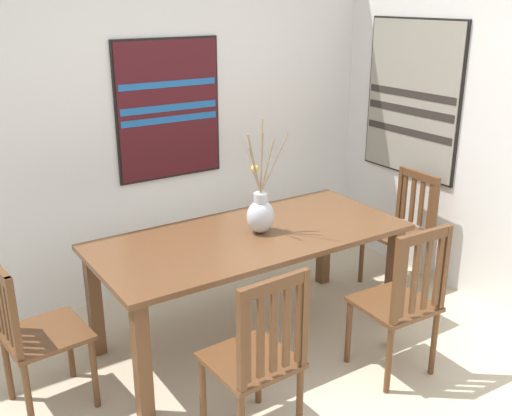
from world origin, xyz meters
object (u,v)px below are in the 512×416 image
(painting_on_side_wall, at_px, (412,99))
(centerpiece_vase, at_px, (260,213))
(chair_1, at_px, (403,228))
(chair_3, at_px, (33,332))
(painting_on_back_wall, at_px, (168,110))
(chair_0, at_px, (258,356))
(dining_table, at_px, (251,249))
(chair_2, at_px, (402,300))

(painting_on_side_wall, bearing_deg, centerpiece_vase, -169.53)
(painting_on_side_wall, bearing_deg, chair_1, -136.25)
(chair_3, relative_size, painting_on_back_wall, 0.89)
(chair_0, height_order, chair_3, chair_0)
(chair_1, xyz_separation_m, painting_on_side_wall, (0.29, 0.28, 0.94))
(dining_table, bearing_deg, centerpiece_vase, -5.47)
(chair_2, bearing_deg, chair_1, 43.47)
(chair_0, distance_m, painting_on_back_wall, 2.13)
(chair_0, xyz_separation_m, chair_3, (-0.86, 0.88, -0.02))
(chair_0, relative_size, chair_1, 1.07)
(chair_1, bearing_deg, painting_on_side_wall, 43.75)
(chair_1, distance_m, chair_3, 2.78)
(dining_table, relative_size, chair_0, 2.06)
(dining_table, relative_size, painting_on_side_wall, 1.65)
(chair_1, bearing_deg, chair_3, -179.99)
(dining_table, height_order, centerpiece_vase, centerpiece_vase)
(chair_1, bearing_deg, centerpiece_vase, -178.90)
(chair_3, bearing_deg, painting_on_back_wall, 37.29)
(chair_0, distance_m, painting_on_side_wall, 2.65)
(chair_3, bearing_deg, chair_1, 0.01)
(centerpiece_vase, distance_m, painting_on_side_wall, 1.74)
(chair_2, relative_size, chair_3, 1.07)
(chair_0, relative_size, painting_on_back_wall, 0.96)
(chair_3, bearing_deg, dining_table, -0.78)
(painting_on_back_wall, bearing_deg, chair_2, -72.93)
(chair_0, bearing_deg, painting_on_back_wall, 76.37)
(chair_1, xyz_separation_m, chair_3, (-2.78, -0.00, 0.01))
(chair_0, distance_m, chair_1, 2.11)
(chair_0, bearing_deg, painting_on_side_wall, 27.59)
(centerpiece_vase, bearing_deg, chair_2, -61.63)
(chair_2, distance_m, painting_on_back_wall, 2.14)
(chair_3, bearing_deg, centerpiece_vase, -1.01)
(centerpiece_vase, xyz_separation_m, chair_3, (-1.44, 0.03, -0.40))
(centerpiece_vase, distance_m, painting_on_back_wall, 1.16)
(chair_1, relative_size, chair_3, 1.00)
(dining_table, distance_m, painting_on_side_wall, 1.89)
(dining_table, bearing_deg, chair_3, 179.22)
(chair_1, relative_size, chair_2, 0.93)
(chair_0, bearing_deg, dining_table, 59.34)
(chair_0, bearing_deg, chair_3, 134.40)
(dining_table, relative_size, chair_2, 2.06)
(dining_table, xyz_separation_m, centerpiece_vase, (0.07, -0.01, 0.23))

